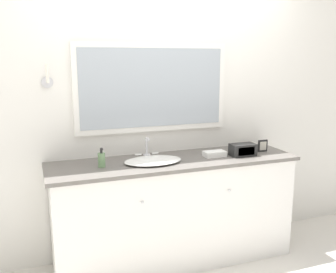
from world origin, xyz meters
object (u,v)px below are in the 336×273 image
at_px(soap_bottle, 102,160).
at_px(picture_frame, 263,146).
at_px(appliance_box, 243,150).
at_px(sink_basin, 153,160).

bearing_deg(soap_bottle, picture_frame, -0.28).
relative_size(soap_bottle, appliance_box, 0.69).
bearing_deg(appliance_box, picture_frame, 15.34).
bearing_deg(appliance_box, soap_bottle, 176.46).
bearing_deg(soap_bottle, sink_basin, -1.76).
bearing_deg(picture_frame, appliance_box, -164.66).
bearing_deg(appliance_box, sink_basin, 175.55).
bearing_deg(picture_frame, sink_basin, -179.69).
distance_m(soap_bottle, appliance_box, 1.21).
xyz_separation_m(soap_bottle, picture_frame, (1.45, -0.01, -0.01)).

